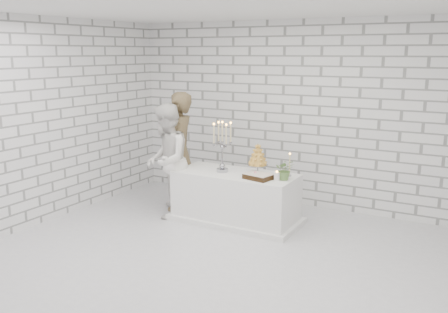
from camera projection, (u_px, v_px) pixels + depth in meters
The scene contains 14 objects.
ground at pixel (226, 257), 6.06m from camera, with size 6.00×5.00×0.01m, color silver.
ceiling at pixel (226, 5), 5.43m from camera, with size 6.00×5.00×0.01m, color white.
wall_back at pixel (301, 115), 7.89m from camera, with size 6.00×0.01×3.00m, color white.
wall_front at pixel (64, 189), 3.61m from camera, with size 6.00×0.01×3.00m, color white.
wall_left at pixel (48, 121), 7.17m from camera, with size 0.01×5.00×3.00m, color white.
cake_table at pixel (236, 197), 7.26m from camera, with size 1.80×0.80×0.75m, color white.
groom at pixel (179, 152), 7.75m from camera, with size 0.69×0.45×1.89m, color brown.
bride at pixel (166, 161), 7.43m from camera, with size 0.85×0.66×1.74m, color white.
candelabra at pixel (222, 147), 7.17m from camera, with size 0.31×0.31×0.76m, color #96969F, non-canonical shape.
croquembouche at pixel (258, 159), 7.05m from camera, with size 0.30×0.30×0.46m, color #B7812E, non-canonical shape.
chocolate_cake at pixel (258, 176), 6.82m from camera, with size 0.37×0.26×0.08m, color black.
pillar_candle at pixel (277, 176), 6.74m from camera, with size 0.08×0.08×0.12m, color white.
extra_taper at pixel (290, 165), 6.95m from camera, with size 0.06×0.06×0.32m, color beige.
flowers at pixel (285, 170), 6.76m from camera, with size 0.26×0.23×0.29m, color #456236.
Camera 1 is at (2.73, -4.96, 2.50)m, focal length 39.17 mm.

